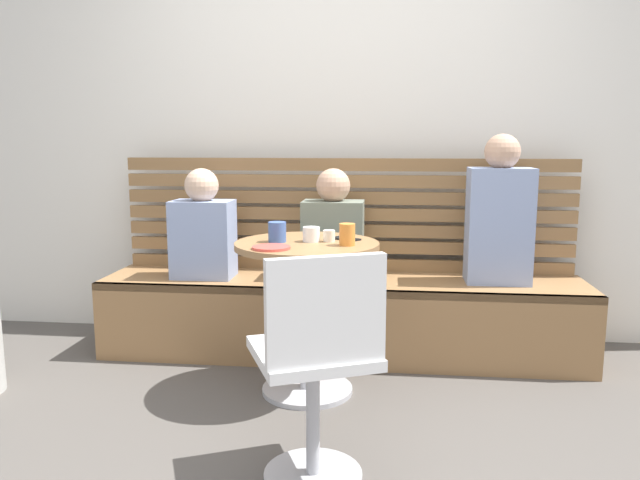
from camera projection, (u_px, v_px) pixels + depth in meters
ground at (316, 462)px, 2.32m from camera, size 8.00×8.00×0.00m
back_wall at (348, 101)px, 3.69m from camera, size 5.20×0.10×2.90m
booth_bench at (341, 317)px, 3.46m from camera, size 2.70×0.52×0.44m
booth_backrest at (345, 214)px, 3.60m from camera, size 2.65×0.04×0.67m
cafe_table at (307, 288)px, 2.89m from camera, size 0.68×0.68×0.74m
white_chair at (317, 361)px, 2.09m from camera, size 0.53×0.53×0.85m
person_adult at (499, 216)px, 3.29m from camera, size 0.34×0.22×0.81m
person_child_left at (333, 231)px, 3.41m from camera, size 0.34×0.22×0.62m
person_child_middle at (203, 230)px, 3.44m from camera, size 0.34×0.22×0.62m
cup_espresso_small at (329, 236)px, 2.86m from camera, size 0.06×0.06×0.05m
cup_tumbler_orange at (347, 235)px, 2.76m from camera, size 0.07×0.07×0.10m
cup_mug_blue at (277, 232)px, 2.85m from camera, size 0.08×0.08×0.09m
cup_ceramic_white at (311, 234)px, 2.86m from camera, size 0.08×0.08×0.07m
plate_small at (271, 248)px, 2.67m from camera, size 0.17×0.17×0.01m
phone_on_table at (346, 239)px, 2.93m from camera, size 0.15×0.14×0.01m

